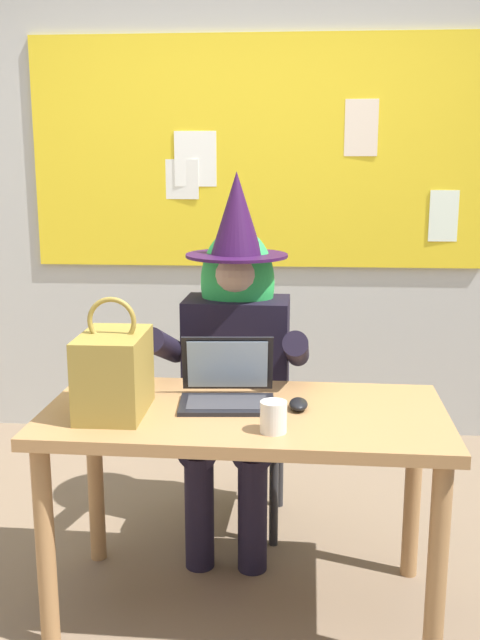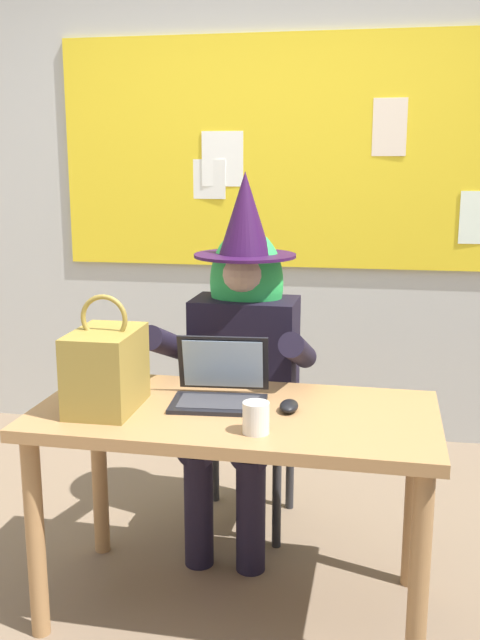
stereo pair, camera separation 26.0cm
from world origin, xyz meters
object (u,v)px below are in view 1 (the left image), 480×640
laptop (227,388)px  coffee_mug (273,417)px  chair_at_desk (239,404)px  person_costumed (235,344)px  desk_main (244,438)px  handbag (114,372)px  computer_mouse (298,404)px

laptop → coffee_mug: size_ratio=3.47×
chair_at_desk → person_costumed: size_ratio=0.61×
desk_main → handbag: (-0.41, -0.06, 0.23)m
chair_at_desk → computer_mouse: 0.75m
laptop → computer_mouse: size_ratio=3.17×
person_costumed → laptop: (0.01, -0.49, -0.03)m
laptop → coffee_mug: 0.31m
person_costumed → coffee_mug: size_ratio=15.48×
handbag → laptop: bearing=21.0°
coffee_mug → computer_mouse: bearing=70.2°
handbag → chair_at_desk: bearing=65.4°
laptop → coffee_mug: bearing=-62.9°
desk_main → chair_at_desk: 0.70m
laptop → handbag: bearing=-163.1°
chair_at_desk → coffee_mug: chair_at_desk is taller
chair_at_desk → laptop: (0.01, -0.61, 0.27)m
laptop → computer_mouse: 0.25m
desk_main → person_costumed: size_ratio=0.90×
coffee_mug → handbag: bearing=165.4°
desk_main → person_costumed: bearing=97.7°
coffee_mug → chair_at_desk: bearing=100.9°
desk_main → laptop: laptop is taller
chair_at_desk → handbag: handbag is taller
desk_main → laptop: (-0.06, 0.07, 0.15)m
laptop → chair_at_desk: bearing=86.5°
person_costumed → handbag: 0.71m
chair_at_desk → laptop: 0.67m
chair_at_desk → coffee_mug: (0.17, -0.88, 0.26)m
laptop → person_costumed: bearing=87.3°
desk_main → handbag: 0.48m
desk_main → person_costumed: 0.60m
chair_at_desk → person_costumed: bearing=-0.0°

